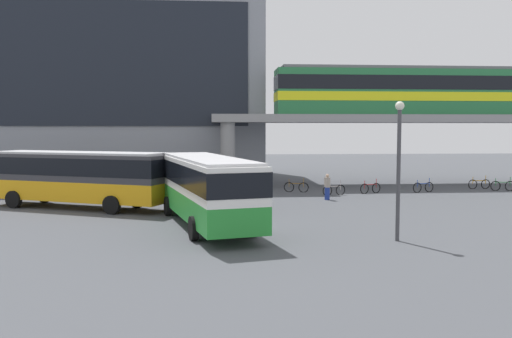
# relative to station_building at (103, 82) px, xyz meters

# --- Properties ---
(ground_plane) EXTENTS (120.00, 120.00, 0.00)m
(ground_plane) POSITION_rel_station_building_xyz_m (11.39, -15.75, -8.82)
(ground_plane) COLOR #47494F
(station_building) EXTENTS (28.76, 14.94, 17.62)m
(station_building) POSITION_rel_station_building_xyz_m (0.00, 0.00, 0.00)
(station_building) COLOR gray
(station_building) RESTS_ON ground_plane
(elevated_platform) EXTENTS (31.27, 5.64, 5.63)m
(elevated_platform) POSITION_rel_station_building_xyz_m (25.64, -8.54, -4.01)
(elevated_platform) COLOR gray
(elevated_platform) RESTS_ON ground_plane
(train) EXTENTS (22.00, 2.96, 3.84)m
(train) POSITION_rel_station_building_xyz_m (26.06, -8.54, -1.22)
(train) COLOR #26723F
(train) RESTS_ON elevated_platform
(bus_main) EXTENTS (5.10, 11.33, 3.22)m
(bus_main) POSITION_rel_station_building_xyz_m (9.81, -26.02, -6.83)
(bus_main) COLOR #268C33
(bus_main) RESTS_ON ground_plane
(bus_secondary) EXTENTS (11.11, 6.85, 3.22)m
(bus_secondary) POSITION_rel_station_building_xyz_m (2.45, -19.84, -6.83)
(bus_secondary) COLOR orange
(bus_secondary) RESTS_ON ground_plane
(bicycle_silver) EXTENTS (1.70, 0.66, 1.04)m
(bicycle_silver) POSITION_rel_station_building_xyz_m (18.32, -15.18, -8.46)
(bicycle_silver) COLOR black
(bicycle_silver) RESTS_ON ground_plane
(bicycle_orange) EXTENTS (1.79, 0.20, 1.04)m
(bicycle_orange) POSITION_rel_station_building_xyz_m (30.19, -12.03, -8.46)
(bicycle_orange) COLOR black
(bicycle_orange) RESTS_ON ground_plane
(bicycle_red) EXTENTS (1.67, 0.76, 1.04)m
(bicycle_red) POSITION_rel_station_building_xyz_m (21.14, -14.18, -8.46)
(bicycle_red) COLOR black
(bicycle_red) RESTS_ON ground_plane
(bicycle_blue) EXTENTS (1.73, 0.59, 1.04)m
(bicycle_blue) POSITION_rel_station_building_xyz_m (25.11, -13.84, -8.46)
(bicycle_blue) COLOR black
(bicycle_blue) RESTS_ON ground_plane
(bicycle_green) EXTENTS (1.78, 0.27, 1.04)m
(bicycle_green) POSITION_rel_station_building_xyz_m (31.31, -13.36, -8.46)
(bicycle_green) COLOR black
(bicycle_green) RESTS_ON ground_plane
(bicycle_brown) EXTENTS (1.73, 0.59, 1.04)m
(bicycle_brown) POSITION_rel_station_building_xyz_m (16.05, -13.06, -8.46)
(bicycle_brown) COLOR black
(bicycle_brown) RESTS_ON ground_plane
(pedestrian_at_kerb) EXTENTS (0.32, 0.43, 1.66)m
(pedestrian_at_kerb) POSITION_rel_station_building_xyz_m (17.37, -17.37, -8.04)
(pedestrian_at_kerb) COLOR navy
(pedestrian_at_kerb) RESTS_ON ground_plane
(pedestrian_walking_across) EXTENTS (0.48, 0.45, 1.71)m
(pedestrian_walking_across) POSITION_rel_station_building_xyz_m (9.25, -18.69, -8.01)
(pedestrian_walking_across) COLOR gray
(pedestrian_walking_across) RESTS_ON ground_plane
(lamp_post) EXTENTS (0.36, 0.36, 5.61)m
(lamp_post) POSITION_rel_station_building_xyz_m (17.54, -30.01, -5.46)
(lamp_post) COLOR #3F3F44
(lamp_post) RESTS_ON ground_plane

